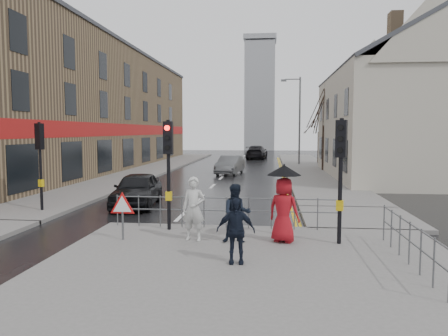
% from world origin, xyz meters
% --- Properties ---
extents(ground, '(120.00, 120.00, 0.00)m').
position_xyz_m(ground, '(0.00, 0.00, 0.00)').
color(ground, black).
rests_on(ground, ground).
extents(near_pavement, '(10.00, 9.00, 0.14)m').
position_xyz_m(near_pavement, '(3.00, -3.50, 0.07)').
color(near_pavement, '#605E5B').
rests_on(near_pavement, ground).
extents(left_pavement, '(4.00, 44.00, 0.14)m').
position_xyz_m(left_pavement, '(-6.50, 23.00, 0.07)').
color(left_pavement, '#605E5B').
rests_on(left_pavement, ground).
extents(right_pavement, '(4.00, 40.00, 0.14)m').
position_xyz_m(right_pavement, '(6.50, 25.00, 0.07)').
color(right_pavement, '#605E5B').
rests_on(right_pavement, ground).
extents(pavement_bridge_right, '(4.00, 4.20, 0.14)m').
position_xyz_m(pavement_bridge_right, '(6.50, 3.00, 0.07)').
color(pavement_bridge_right, '#605E5B').
rests_on(pavement_bridge_right, ground).
extents(building_left_terrace, '(8.00, 42.00, 10.00)m').
position_xyz_m(building_left_terrace, '(-12.00, 22.00, 5.00)').
color(building_left_terrace, brown).
rests_on(building_left_terrace, ground).
extents(building_right_cream, '(9.00, 16.40, 10.10)m').
position_xyz_m(building_right_cream, '(12.00, 18.00, 4.78)').
color(building_right_cream, '#B3AD9C').
rests_on(building_right_cream, ground).
extents(church_tower, '(5.00, 5.00, 18.00)m').
position_xyz_m(church_tower, '(1.50, 62.00, 9.00)').
color(church_tower, '#92959A').
rests_on(church_tower, ground).
extents(traffic_signal_near_left, '(0.28, 0.27, 3.40)m').
position_xyz_m(traffic_signal_near_left, '(0.20, 0.20, 2.46)').
color(traffic_signal_near_left, black).
rests_on(traffic_signal_near_left, near_pavement).
extents(traffic_signal_near_right, '(0.34, 0.33, 3.40)m').
position_xyz_m(traffic_signal_near_right, '(5.20, -1.00, 2.46)').
color(traffic_signal_near_right, black).
rests_on(traffic_signal_near_right, near_pavement).
extents(traffic_signal_far_left, '(0.34, 0.33, 3.40)m').
position_xyz_m(traffic_signal_far_left, '(-5.50, 3.00, 2.46)').
color(traffic_signal_far_left, black).
rests_on(traffic_signal_far_left, left_pavement).
extents(guard_railing_front, '(7.14, 0.04, 1.00)m').
position_xyz_m(guard_railing_front, '(1.95, 0.60, 0.86)').
color(guard_railing_front, '#595B5E').
rests_on(guard_railing_front, near_pavement).
extents(guard_railing_side, '(0.04, 4.54, 1.00)m').
position_xyz_m(guard_railing_side, '(6.50, -2.75, 0.84)').
color(guard_railing_side, '#595B5E').
rests_on(guard_railing_side, near_pavement).
extents(warning_sign, '(0.80, 0.07, 1.35)m').
position_xyz_m(warning_sign, '(-0.80, -1.21, 1.04)').
color(warning_sign, '#595B5E').
rests_on(warning_sign, near_pavement).
extents(street_lamp, '(1.83, 0.25, 8.00)m').
position_xyz_m(street_lamp, '(5.82, 28.00, 4.71)').
color(street_lamp, '#595B5E').
rests_on(street_lamp, right_pavement).
extents(tree_near, '(2.40, 2.40, 6.58)m').
position_xyz_m(tree_near, '(7.50, 22.00, 5.14)').
color(tree_near, '#30221B').
rests_on(tree_near, right_pavement).
extents(tree_far, '(2.40, 2.40, 5.64)m').
position_xyz_m(tree_far, '(8.00, 30.00, 4.42)').
color(tree_far, '#30221B').
rests_on(tree_far, right_pavement).
extents(pedestrian_a, '(0.70, 0.51, 1.79)m').
position_xyz_m(pedestrian_a, '(1.20, -1.06, 1.03)').
color(pedestrian_a, '#BABBB7').
rests_on(pedestrian_a, near_pavement).
extents(pedestrian_b, '(0.86, 0.71, 1.62)m').
position_xyz_m(pedestrian_b, '(2.41, -1.18, 0.95)').
color(pedestrian_b, black).
rests_on(pedestrian_b, near_pavement).
extents(pedestrian_with_umbrella, '(1.04, 0.96, 2.13)m').
position_xyz_m(pedestrian_with_umbrella, '(3.70, -0.98, 1.28)').
color(pedestrian_with_umbrella, maroon).
rests_on(pedestrian_with_umbrella, near_pavement).
extents(pedestrian_d, '(0.92, 0.44, 1.52)m').
position_xyz_m(pedestrian_d, '(2.54, -3.05, 0.90)').
color(pedestrian_d, black).
rests_on(pedestrian_d, near_pavement).
extents(car_parked, '(2.06, 4.35, 1.44)m').
position_xyz_m(car_parked, '(-2.31, 4.98, 0.72)').
color(car_parked, black).
rests_on(car_parked, ground).
extents(car_mid, '(2.01, 4.33, 1.37)m').
position_xyz_m(car_mid, '(0.35, 19.33, 0.69)').
color(car_mid, '#515457').
rests_on(car_mid, ground).
extents(car_far, '(2.57, 5.45, 1.54)m').
position_xyz_m(car_far, '(1.78, 37.43, 0.77)').
color(car_far, black).
rests_on(car_far, ground).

